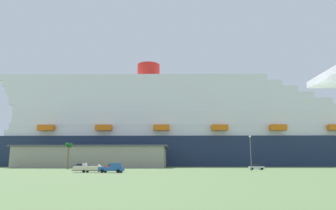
% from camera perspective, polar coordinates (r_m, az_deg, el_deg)
% --- Properties ---
extents(ground_plane, '(600.00, 600.00, 0.00)m').
position_cam_1_polar(ground_plane, '(124.09, -0.74, -11.55)').
color(ground_plane, '#567042').
extents(cruise_ship, '(292.92, 65.16, 67.45)m').
position_cam_1_polar(cruise_ship, '(172.57, 7.85, -4.88)').
color(cruise_ship, '#1E2D4C').
rests_on(cruise_ship, ground_plane).
extents(terminal_building, '(63.98, 32.56, 8.84)m').
position_cam_1_polar(terminal_building, '(135.84, -13.35, -9.30)').
color(terminal_building, gray).
rests_on(terminal_building, ground_plane).
extents(pickup_truck, '(5.69, 2.49, 2.20)m').
position_cam_1_polar(pickup_truck, '(72.62, -10.23, -11.39)').
color(pickup_truck, '#2659A5').
rests_on(pickup_truck, ground_plane).
extents(small_boat_on_trailer, '(8.48, 2.26, 2.15)m').
position_cam_1_polar(small_boat_on_trailer, '(74.62, -14.23, -11.28)').
color(small_boat_on_trailer, '#595960').
rests_on(small_boat_on_trailer, ground_plane).
extents(palm_tree, '(2.87, 2.89, 8.99)m').
position_cam_1_polar(palm_tree, '(113.06, -17.88, -7.43)').
color(palm_tree, brown).
rests_on(palm_tree, ground_plane).
extents(street_lamp, '(0.56, 0.56, 9.45)m').
position_cam_1_polar(street_lamp, '(86.32, 14.99, -7.72)').
color(street_lamp, slate).
rests_on(street_lamp, ground_plane).
extents(parked_car_red_hatchback, '(4.83, 2.51, 1.58)m').
position_cam_1_polar(parked_car_red_hatchback, '(106.57, -10.25, -11.13)').
color(parked_car_red_hatchback, red).
rests_on(parked_car_red_hatchback, ground_plane).
extents(parked_car_blue_suv, '(4.65, 2.30, 1.58)m').
position_cam_1_polar(parked_car_blue_suv, '(123.39, -15.90, -10.78)').
color(parked_car_blue_suv, '#264C99').
rests_on(parked_car_blue_suv, ground_plane).
extents(parked_car_silver_sedan, '(4.62, 2.23, 1.58)m').
position_cam_1_polar(parked_car_silver_sedan, '(100.33, 16.06, -10.95)').
color(parked_car_silver_sedan, silver).
rests_on(parked_car_silver_sedan, ground_plane).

